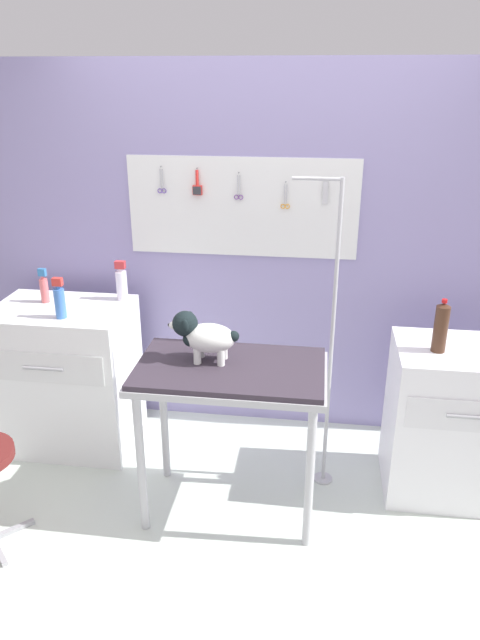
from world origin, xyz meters
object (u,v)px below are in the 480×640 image
at_px(soda_bottle, 441,327).
at_px(grooming_arm, 329,354).
at_px(cabinet_right, 452,421).
at_px(dog, 203,335).
at_px(pump_bottle_white, 60,301).
at_px(counter_left, 68,376).
at_px(grooming_table, 230,383).

bearing_deg(soda_bottle, grooming_arm, 179.43).
bearing_deg(cabinet_right, grooming_arm, -177.18).
relative_size(dog, pump_bottle_white, 1.52).
xyz_separation_m(counter_left, soda_bottle, (2.15, -0.20, 0.55)).
distance_m(cabinet_right, pump_bottle_white, 2.28).
xyz_separation_m(grooming_table, soda_bottle, (1.04, 0.30, 0.24)).
xyz_separation_m(pump_bottle_white, soda_bottle, (2.07, -0.06, -0.02)).
relative_size(grooming_arm, dog, 4.85).
xyz_separation_m(cabinet_right, soda_bottle, (-0.14, -0.04, 0.57)).
distance_m(grooming_arm, pump_bottle_white, 1.53).
bearing_deg(cabinet_right, soda_bottle, -163.99).
height_order(dog, pump_bottle_white, pump_bottle_white).
bearing_deg(soda_bottle, grooming_table, -164.05).
relative_size(grooming_table, cabinet_right, 1.09).
xyz_separation_m(cabinet_right, pump_bottle_white, (-2.21, 0.02, 0.59)).
relative_size(grooming_table, pump_bottle_white, 4.03).
bearing_deg(grooming_table, grooming_arm, 31.74).
bearing_deg(dog, pump_bottle_white, 160.45).
bearing_deg(cabinet_right, grooming_table, -164.05).
distance_m(grooming_table, cabinet_right, 1.27).
xyz_separation_m(grooming_arm, soda_bottle, (0.55, -0.01, 0.19)).
height_order(cabinet_right, pump_bottle_white, pump_bottle_white).
xyz_separation_m(grooming_table, cabinet_right, (1.18, 0.34, -0.33)).
height_order(grooming_arm, pump_bottle_white, grooming_arm).
height_order(counter_left, pump_bottle_white, pump_bottle_white).
relative_size(grooming_arm, counter_left, 1.90).
xyz_separation_m(grooming_arm, pump_bottle_white, (-1.52, 0.05, 0.21)).
bearing_deg(cabinet_right, pump_bottle_white, 179.57).
height_order(dog, counter_left, dog).
bearing_deg(counter_left, soda_bottle, -5.38).
bearing_deg(soda_bottle, counter_left, 174.62).
height_order(grooming_table, soda_bottle, soda_bottle).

